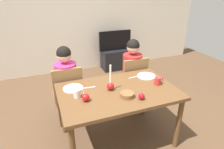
# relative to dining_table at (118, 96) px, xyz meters

# --- Properties ---
(ground_plane) EXTENTS (7.68, 7.68, 0.00)m
(ground_plane) POSITION_rel_dining_table_xyz_m (0.00, 0.00, -0.67)
(ground_plane) COLOR brown
(back_wall) EXTENTS (6.40, 0.10, 2.60)m
(back_wall) POSITION_rel_dining_table_xyz_m (0.00, 2.60, 0.63)
(back_wall) COLOR beige
(back_wall) RESTS_ON ground
(dining_table) EXTENTS (1.40, 0.90, 0.75)m
(dining_table) POSITION_rel_dining_table_xyz_m (0.00, 0.00, 0.00)
(dining_table) COLOR brown
(dining_table) RESTS_ON ground
(chair_left) EXTENTS (0.40, 0.40, 0.90)m
(chair_left) POSITION_rel_dining_table_xyz_m (-0.52, 0.61, -0.15)
(chair_left) COLOR olive
(chair_left) RESTS_ON ground
(chair_right) EXTENTS (0.40, 0.40, 0.90)m
(chair_right) POSITION_rel_dining_table_xyz_m (0.51, 0.61, -0.15)
(chair_right) COLOR olive
(chair_right) RESTS_ON ground
(person_left_child) EXTENTS (0.30, 0.30, 1.17)m
(person_left_child) POSITION_rel_dining_table_xyz_m (-0.52, 0.64, -0.10)
(person_left_child) COLOR #33384C
(person_left_child) RESTS_ON ground
(person_right_child) EXTENTS (0.30, 0.30, 1.17)m
(person_right_child) POSITION_rel_dining_table_xyz_m (0.51, 0.64, -0.10)
(person_right_child) COLOR #33384C
(person_right_child) RESTS_ON ground
(tv_stand) EXTENTS (0.64, 0.40, 0.48)m
(tv_stand) POSITION_rel_dining_table_xyz_m (0.88, 2.30, -0.43)
(tv_stand) COLOR black
(tv_stand) RESTS_ON ground
(tv) EXTENTS (0.79, 0.05, 0.46)m
(tv) POSITION_rel_dining_table_xyz_m (0.88, 2.30, 0.04)
(tv) COLOR black
(tv) RESTS_ON tv_stand
(candle_centerpiece) EXTENTS (0.09, 0.09, 0.32)m
(candle_centerpiece) POSITION_rel_dining_table_xyz_m (-0.08, 0.04, 0.15)
(candle_centerpiece) COLOR red
(candle_centerpiece) RESTS_ON dining_table
(plate_left) EXTENTS (0.24, 0.24, 0.01)m
(plate_left) POSITION_rel_dining_table_xyz_m (-0.49, 0.23, 0.09)
(plate_left) COLOR white
(plate_left) RESTS_ON dining_table
(plate_right) EXTENTS (0.25, 0.25, 0.01)m
(plate_right) POSITION_rel_dining_table_xyz_m (0.51, 0.21, 0.09)
(plate_right) COLOR white
(plate_right) RESTS_ON dining_table
(mug_left) EXTENTS (0.12, 0.08, 0.10)m
(mug_left) POSITION_rel_dining_table_xyz_m (-0.48, 0.02, 0.13)
(mug_left) COLOR silver
(mug_left) RESTS_ON dining_table
(mug_right) EXTENTS (0.13, 0.08, 0.10)m
(mug_right) POSITION_rel_dining_table_xyz_m (0.52, -0.04, 0.13)
(mug_right) COLOR #B72D2D
(mug_right) RESTS_ON dining_table
(fork_left) EXTENTS (0.18, 0.03, 0.01)m
(fork_left) POSITION_rel_dining_table_xyz_m (-0.32, 0.18, 0.09)
(fork_left) COLOR silver
(fork_left) RESTS_ON dining_table
(fork_right) EXTENTS (0.18, 0.04, 0.01)m
(fork_right) POSITION_rel_dining_table_xyz_m (0.35, 0.25, 0.09)
(fork_right) COLOR silver
(fork_right) RESTS_ON dining_table
(bowl_walnuts) EXTENTS (0.16, 0.16, 0.05)m
(bowl_walnuts) POSITION_rel_dining_table_xyz_m (0.04, -0.18, 0.11)
(bowl_walnuts) COLOR brown
(bowl_walnuts) RESTS_ON dining_table
(apple_near_candle) EXTENTS (0.09, 0.09, 0.09)m
(apple_near_candle) POSITION_rel_dining_table_xyz_m (-0.42, -0.10, 0.13)
(apple_near_candle) COLOR red
(apple_near_candle) RESTS_ON dining_table
(apple_by_left_plate) EXTENTS (0.07, 0.07, 0.07)m
(apple_by_left_plate) POSITION_rel_dining_table_xyz_m (0.16, -0.28, 0.12)
(apple_by_left_plate) COLOR red
(apple_by_left_plate) RESTS_ON dining_table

